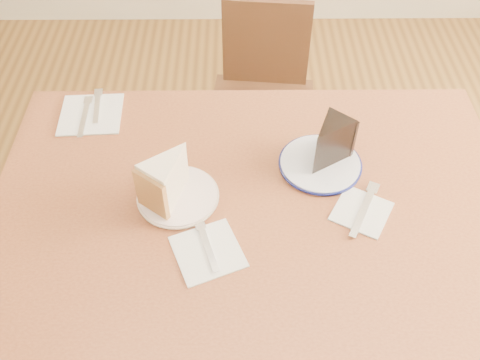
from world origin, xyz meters
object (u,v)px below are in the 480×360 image
table (253,227)px  plate_navy (320,164)px  plate_cream (178,196)px  carrot_cake (171,178)px  chocolate_cake (327,146)px  chair_far (262,99)px

table → plate_navy: 0.22m
table → plate_cream: plate_cream is taller
table → carrot_cake: bearing=175.0°
carrot_cake → table: bearing=31.9°
plate_navy → carrot_cake: carrot_cake is taller
table → chocolate_cake: 0.26m
carrot_cake → chocolate_cake: same height
chair_far → carrot_cake: carrot_cake is taller
table → chair_far: 0.80m
plate_navy → carrot_cake: (-0.35, -0.09, 0.06)m
plate_navy → chocolate_cake: (0.01, 0.00, 0.06)m
chair_far → plate_navy: plate_navy is taller
carrot_cake → chocolate_cake: bearing=52.0°
chair_far → plate_cream: plate_cream is taller
plate_cream → chocolate_cake: size_ratio=1.66×
plate_navy → chocolate_cake: bearing=14.1°
plate_cream → chocolate_cake: chocolate_cake is taller
chair_far → plate_navy: bearing=105.3°
chair_far → plate_navy: 0.74m
table → chocolate_cake: chocolate_cake is taller
carrot_cake → chocolate_cake: 0.37m
plate_navy → plate_cream: bearing=-163.4°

